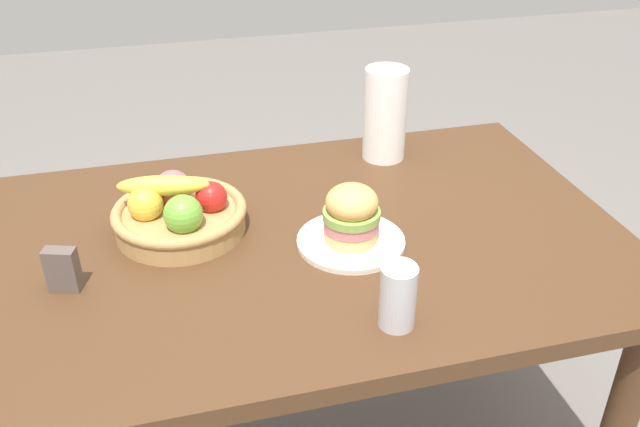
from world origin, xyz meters
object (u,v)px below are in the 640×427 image
Objects in this scene: sandwich at (352,214)px; soda_can at (398,296)px; fruit_basket at (178,212)px; plate at (351,241)px; paper_towel_roll at (385,114)px; napkin_holder at (63,270)px.

soda_can is (0.00, -0.27, -0.01)m from sandwich.
sandwich is 0.37m from fruit_basket.
paper_towel_roll is at bearing 61.82° from plate.
sandwich reaches higher than plate.
soda_can is at bearing -49.81° from fruit_basket.
paper_towel_roll is (0.20, 0.65, 0.06)m from soda_can.
paper_towel_roll reaches higher than napkin_holder.
sandwich is at bearing -22.54° from fruit_basket.
paper_towel_roll reaches higher than sandwich.
soda_can is 0.54m from fruit_basket.
plate is 1.82× the size of soda_can.
napkin_holder is (-0.23, -0.16, -0.00)m from fruit_basket.
paper_towel_roll reaches higher than plate.
soda_can is 0.43× the size of fruit_basket.
plate is 1.81× the size of sandwich.
soda_can is at bearing -107.12° from paper_towel_roll.
sandwich reaches higher than fruit_basket.
fruit_basket reaches higher than soda_can.
napkin_holder is (-0.57, -0.01, 0.04)m from plate.
paper_towel_roll is at bearing 45.06° from napkin_holder.
plate is 0.96× the size of paper_towel_roll.
sandwich is 1.01× the size of soda_can.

